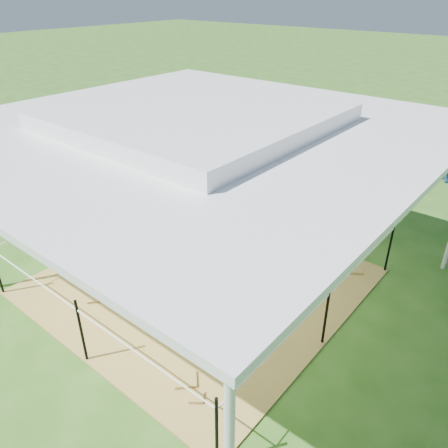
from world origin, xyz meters
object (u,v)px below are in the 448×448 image
Objects in this scene: straw_bale at (130,242)px; foal at (256,319)px; woman at (129,210)px; pony at (233,238)px; green_bottle at (92,245)px; distant_person at (447,157)px.

straw_bale is 0.89× the size of foal.
foal is at bearing -5.71° from straw_bale.
straw_bale is 0.70m from woman.
foal is at bearing 63.33° from woman.
green_bottle is at bearing 128.88° from pony.
foal is (1.40, -1.22, -0.22)m from pony.
woman is at bearing 0.00° from straw_bale.
woman is 1.87m from pony.
pony is at bearing 92.97° from distant_person.
green_bottle is 8.72m from distant_person.
pony is at bearing 99.20° from woman.
woman reaches higher than straw_bale.
straw_bale is at bearing -110.77° from woman.
foal is at bearing 105.64° from distant_person.
woman is 8.03m from distant_person.
distant_person is at bearing 62.77° from green_bottle.
woman reaches higher than foal.
straw_bale is 0.71× the size of distant_person.
woman is (0.10, 0.00, 0.69)m from straw_bale.
distant_person is (3.44, 7.30, 0.38)m from straw_bale.
woman is 1.10m from green_bottle.
pony is (1.59, 0.91, -0.39)m from woman.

